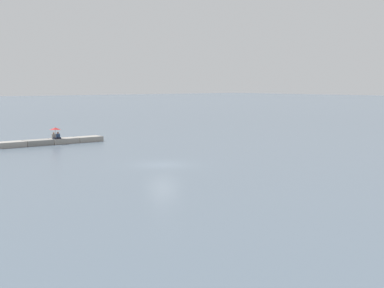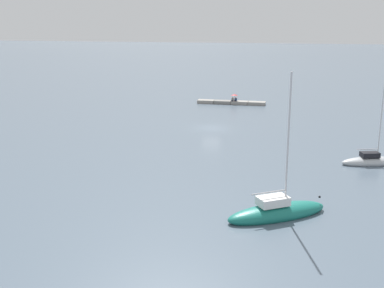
{
  "view_description": "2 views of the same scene",
  "coord_description": "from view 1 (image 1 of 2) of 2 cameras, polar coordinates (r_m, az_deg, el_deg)",
  "views": [
    {
      "loc": [
        27.49,
        36.78,
        6.61
      ],
      "look_at": [
        5.79,
        10.68,
        2.98
      ],
      "focal_mm": 53.16,
      "sensor_mm": 36.0,
      "label": 1
    },
    {
      "loc": [
        -11.58,
        65.5,
        14.76
      ],
      "look_at": [
        -0.57,
        15.15,
        1.52
      ],
      "focal_mm": 45.63,
      "sensor_mm": 36.0,
      "label": 2
    }
  ],
  "objects": [
    {
      "name": "ground_plane",
      "position": [
        46.39,
        -2.94,
        -2.09
      ],
      "size": [
        500.0,
        500.0,
        0.0
      ],
      "primitive_type": "plane",
      "color": "slate"
    },
    {
      "name": "umbrella_open_red",
      "position": [
        63.82,
        -13.56,
        1.51
      ],
      "size": [
        1.18,
        1.18,
        1.26
      ],
      "color": "black",
      "rests_on": "seawall_pier"
    },
    {
      "name": "person_seated_blue_left",
      "position": [
        63.87,
        -13.27,
        0.76
      ],
      "size": [
        0.45,
        0.64,
        0.73
      ],
      "rotation": [
        0.0,
        0.0,
        -0.13
      ],
      "color": "#1E2333",
      "rests_on": "seawall_pier"
    },
    {
      "name": "seawall_pier",
      "position": [
        63.67,
        -13.96,
        0.24
      ],
      "size": [
        12.15,
        1.71,
        0.58
      ],
      "color": "gray",
      "rests_on": "ground_plane"
    },
    {
      "name": "person_seated_grey_right",
      "position": [
        63.53,
        -13.67,
        0.72
      ],
      "size": [
        0.45,
        0.64,
        0.73
      ],
      "rotation": [
        0.0,
        0.0,
        -0.13
      ],
      "color": "#1E2333",
      "rests_on": "seawall_pier"
    }
  ]
}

